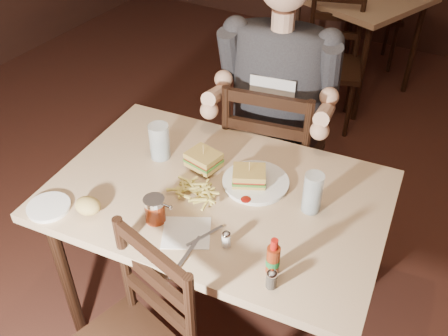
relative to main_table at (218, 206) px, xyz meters
The scene contains 23 objects.
room_shell 0.72m from the main_table, 68.53° to the right, with size 7.00×7.00×7.00m.
main_table is the anchor object (origin of this frame).
bg_table 2.39m from the main_table, 94.02° to the left, with size 1.03×1.03×0.77m.
chair_far 0.67m from the main_table, 93.90° to the left, with size 0.45×0.49×0.98m, color black, non-canonical shape.
bg_chair_far 2.95m from the main_table, 93.27° to the left, with size 0.40×0.44×0.87m, color black, non-canonical shape.
bg_chair_near 1.86m from the main_table, 95.22° to the left, with size 0.40×0.44×0.87m, color black, non-canonical shape.
diner 0.65m from the main_table, 93.35° to the left, with size 0.56×0.44×0.96m, color #2F3134, non-canonical shape.
dinner_plate 0.17m from the main_table, 45.13° to the left, with size 0.25×0.25×0.01m, color white.
sandwich_left 0.21m from the main_table, 140.90° to the left, with size 0.12×0.10×0.10m, color tan, non-canonical shape.
sandwich_right 0.19m from the main_table, 46.46° to the left, with size 0.12×0.10×0.10m, color tan, non-canonical shape.
fries_pile 0.14m from the main_table, 132.61° to the right, with size 0.22×0.16×0.04m, color #DECE5D, non-canonical shape.
ketchup_dollop 0.16m from the main_table, ahead, with size 0.04×0.04×0.01m, color maroon.
glass_left 0.36m from the main_table, 166.28° to the left, with size 0.08×0.08×0.15m, color silver.
glass_right 0.39m from the main_table, 13.39° to the left, with size 0.07×0.07×0.16m, color silver.
hot_sauce 0.45m from the main_table, 35.72° to the right, with size 0.04×0.04×0.14m, color maroon, non-canonical shape.
salt_shaker 0.29m from the main_table, 53.88° to the right, with size 0.03×0.03×0.06m, color white, non-canonical shape.
pepper_shaker 0.49m from the main_table, 39.68° to the right, with size 0.04×0.04×0.06m, color #38332D, non-canonical shape.
syrup_dispenser 0.29m from the main_table, 115.53° to the right, with size 0.08×0.08×0.10m, color maroon, non-canonical shape.
napkin 0.25m from the main_table, 86.45° to the right, with size 0.16×0.15×0.00m, color white.
knife 0.36m from the main_table, 77.76° to the right, with size 0.01×0.20×0.00m, color silver.
fork 0.25m from the main_table, 70.41° to the right, with size 0.01×0.15×0.00m, color silver.
side_plate 0.63m from the main_table, 141.64° to the right, with size 0.15×0.15×0.01m, color white.
bread_roll 0.49m from the main_table, 135.70° to the right, with size 0.10×0.08×0.06m, color tan.
Camera 1 is at (0.68, -1.12, 2.02)m, focal length 40.00 mm.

